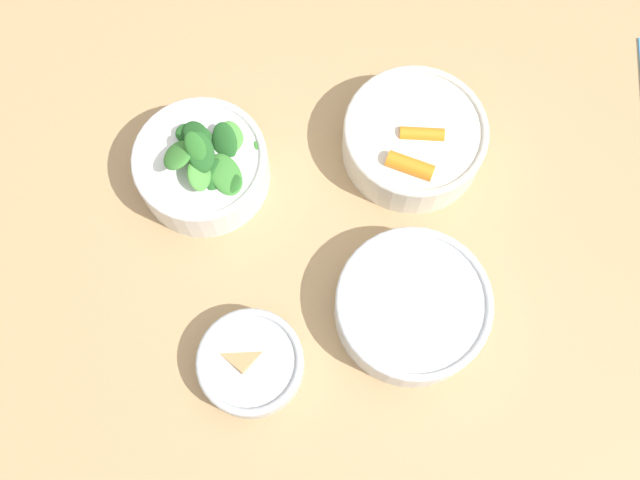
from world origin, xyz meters
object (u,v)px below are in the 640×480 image
(bowl_carrots, at_px, (414,139))
(bowl_greens, at_px, (203,166))
(bowl_beans_hotdog, at_px, (412,307))
(bowl_cookies, at_px, (251,363))

(bowl_carrots, xyz_separation_m, bowl_greens, (0.03, -0.27, 0.00))
(bowl_beans_hotdog, distance_m, bowl_cookies, 0.20)
(bowl_greens, bearing_deg, bowl_cookies, 13.05)
(bowl_carrots, relative_size, bowl_cookies, 1.46)
(bowl_carrots, height_order, bowl_greens, bowl_greens)
(bowl_carrots, xyz_separation_m, bowl_cookies, (0.28, -0.21, -0.01))
(bowl_beans_hotdog, height_order, bowl_cookies, bowl_beans_hotdog)
(bowl_greens, xyz_separation_m, bowl_beans_hotdog, (0.19, 0.25, -0.01))
(bowl_carrots, height_order, bowl_cookies, bowl_carrots)
(bowl_greens, distance_m, bowl_beans_hotdog, 0.32)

